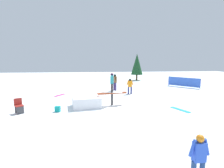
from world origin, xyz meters
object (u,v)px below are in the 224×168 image
object	(u,v)px
rail_feature	(112,95)
bystander_brown	(115,81)
loose_snowboard_cyan	(180,110)
folding_chair	(19,106)
loose_snowboard_magenta	(60,95)
bystander_blue	(199,157)
backpack_on_snow	(58,109)
pine_tree_far	(137,64)
bystander_orange	(130,85)
main_rider_on_rail	(112,83)

from	to	relation	value
rail_feature	bystander_brown	distance (m)	5.69
bystander_brown	loose_snowboard_cyan	bearing A→B (deg)	-179.83
rail_feature	folding_chair	bearing A→B (deg)	-177.19
rail_feature	bystander_brown	world-z (taller)	bystander_brown
loose_snowboard_magenta	rail_feature	bearing A→B (deg)	80.26
rail_feature	bystander_blue	size ratio (longest dim) A/B	1.54
rail_feature	bystander_brown	bearing A→B (deg)	71.42
rail_feature	loose_snowboard_magenta	size ratio (longest dim) A/B	1.66
loose_snowboard_cyan	backpack_on_snow	world-z (taller)	backpack_on_snow
bystander_brown	pine_tree_far	size ratio (longest dim) A/B	0.42
bystander_orange	folding_chair	size ratio (longest dim) A/B	1.60
bystander_blue	loose_snowboard_cyan	bearing A→B (deg)	-116.07
loose_snowboard_cyan	pine_tree_far	distance (m)	15.39
main_rider_on_rail	bystander_blue	bearing A→B (deg)	-70.30
bystander_orange	pine_tree_far	xyz separation A→B (m)	(3.03, 9.94, 1.58)
rail_feature	loose_snowboard_magenta	distance (m)	5.67
folding_chair	pine_tree_far	distance (m)	18.43
bystander_brown	loose_snowboard_magenta	xyz separation A→B (m)	(-5.11, -1.95, -0.91)
bystander_brown	loose_snowboard_cyan	distance (m)	7.99
loose_snowboard_magenta	pine_tree_far	distance (m)	13.80
loose_snowboard_cyan	main_rider_on_rail	bearing A→B (deg)	46.65
bystander_blue	pine_tree_far	world-z (taller)	pine_tree_far
bystander_blue	bystander_orange	xyz separation A→B (m)	(0.56, 11.58, 0.04)
main_rider_on_rail	bystander_brown	distance (m)	5.72
folding_chair	pine_tree_far	bearing A→B (deg)	17.46
pine_tree_far	folding_chair	bearing A→B (deg)	-125.66
loose_snowboard_cyan	rail_feature	bearing A→B (deg)	46.65
folding_chair	pine_tree_far	size ratio (longest dim) A/B	0.23
loose_snowboard_cyan	pine_tree_far	bearing A→B (deg)	-25.69
rail_feature	bystander_blue	bearing A→B (deg)	-89.79
rail_feature	loose_snowboard_magenta	bearing A→B (deg)	129.31
bystander_brown	rail_feature	bearing A→B (deg)	146.84
bystander_blue	loose_snowboard_magenta	size ratio (longest dim) A/B	1.07
bystander_orange	rail_feature	bearing A→B (deg)	61.34
pine_tree_far	loose_snowboard_cyan	bearing A→B (deg)	-93.21
rail_feature	main_rider_on_rail	size ratio (longest dim) A/B	1.44
backpack_on_snow	rail_feature	bearing A→B (deg)	28.34
bystander_orange	bystander_brown	bearing A→B (deg)	-59.74
rail_feature	loose_snowboard_magenta	xyz separation A→B (m)	(-4.27, 3.67, -0.72)
bystander_orange	loose_snowboard_magenta	world-z (taller)	bystander_orange
loose_snowboard_cyan	bystander_orange	bearing A→B (deg)	0.09
bystander_orange	loose_snowboard_cyan	size ratio (longest dim) A/B	0.99
rail_feature	backpack_on_snow	bearing A→B (deg)	-170.15
main_rider_on_rail	loose_snowboard_cyan	size ratio (longest dim) A/B	1.01
main_rider_on_rail	folding_chair	distance (m)	5.91
pine_tree_far	bystander_brown	bearing A→B (deg)	-117.66
bystander_orange	pine_tree_far	distance (m)	10.51
folding_chair	rail_feature	bearing A→B (deg)	-24.02
main_rider_on_rail	backpack_on_snow	distance (m)	3.91
main_rider_on_rail	loose_snowboard_cyan	distance (m)	4.72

